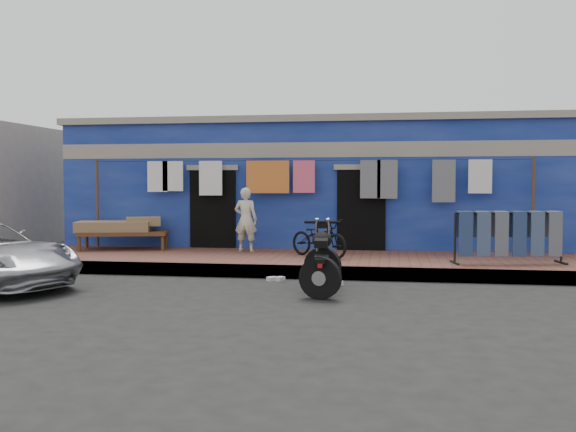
% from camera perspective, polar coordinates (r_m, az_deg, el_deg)
% --- Properties ---
extents(ground, '(80.00, 80.00, 0.00)m').
position_cam_1_polar(ground, '(10.56, -1.72, -6.81)').
color(ground, black).
rests_on(ground, ground).
extents(sidewalk, '(28.00, 3.00, 0.25)m').
position_cam_1_polar(sidewalk, '(13.47, 0.67, -4.14)').
color(sidewalk, brown).
rests_on(sidewalk, ground).
extents(curb, '(28.00, 0.10, 0.25)m').
position_cam_1_polar(curb, '(12.05, -0.34, -4.98)').
color(curb, gray).
rests_on(curb, ground).
extents(building, '(12.20, 5.20, 3.36)m').
position_cam_1_polar(building, '(17.32, 2.60, 2.62)').
color(building, navy).
rests_on(building, ground).
extents(clothesline, '(10.06, 0.06, 2.10)m').
position_cam_1_polar(clothesline, '(14.60, 1.62, 3.06)').
color(clothesline, brown).
rests_on(clothesline, sidewalk).
extents(seated_person, '(0.55, 0.39, 1.44)m').
position_cam_1_polar(seated_person, '(14.39, -3.78, -0.31)').
color(seated_person, beige).
rests_on(seated_person, sidewalk).
extents(bicycle, '(1.52, 1.32, 0.97)m').
position_cam_1_polar(bicycle, '(13.33, 2.77, -1.58)').
color(bicycle, black).
rests_on(bicycle, sidewalk).
extents(motorcycle, '(0.90, 1.86, 1.14)m').
position_cam_1_polar(motorcycle, '(10.58, 3.00, -3.68)').
color(motorcycle, black).
rests_on(motorcycle, ground).
extents(charpoy, '(2.56, 1.97, 0.71)m').
position_cam_1_polar(charpoy, '(15.36, -14.39, -1.56)').
color(charpoy, brown).
rests_on(charpoy, sidewalk).
extents(jeans_rack, '(2.31, 1.18, 1.04)m').
position_cam_1_polar(jeans_rack, '(12.93, 19.00, -1.74)').
color(jeans_rack, black).
rests_on(jeans_rack, sidewalk).
extents(litter_a, '(0.22, 0.22, 0.08)m').
position_cam_1_polar(litter_a, '(11.75, -1.41, -5.61)').
color(litter_a, silver).
rests_on(litter_a, ground).
extents(litter_b, '(0.19, 0.21, 0.08)m').
position_cam_1_polar(litter_b, '(11.73, -0.72, -5.62)').
color(litter_b, silver).
rests_on(litter_b, ground).
extents(litter_c, '(0.22, 0.24, 0.08)m').
position_cam_1_polar(litter_c, '(11.27, 4.36, -5.99)').
color(litter_c, silver).
rests_on(litter_c, ground).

